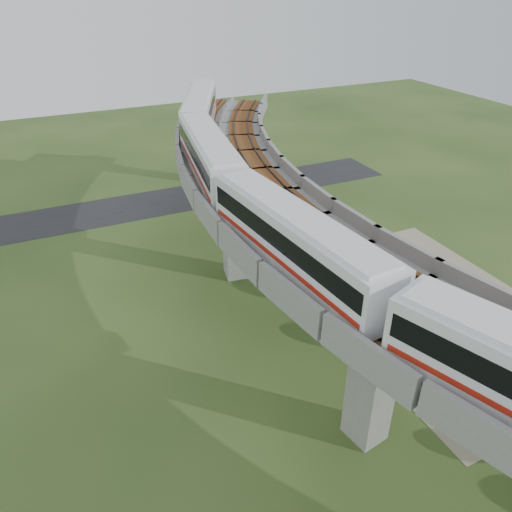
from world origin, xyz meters
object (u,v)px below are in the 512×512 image
(metro_train, at_px, (277,189))
(car_dark, at_px, (389,305))
(car_red, at_px, (466,333))
(car_white, at_px, (438,358))

(metro_train, bearing_deg, car_dark, -9.38)
(car_red, distance_m, car_dark, 6.45)
(car_white, relative_size, car_red, 0.93)
(car_red, bearing_deg, car_white, -86.29)
(metro_train, bearing_deg, car_white, -43.71)
(car_white, distance_m, car_red, 4.20)
(metro_train, distance_m, car_red, 19.01)
(car_white, xyz_separation_m, car_red, (3.99, 1.32, 0.03))
(car_white, height_order, car_dark, car_white)
(metro_train, relative_size, car_white, 15.96)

